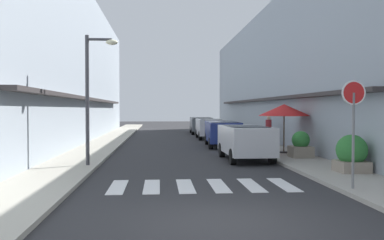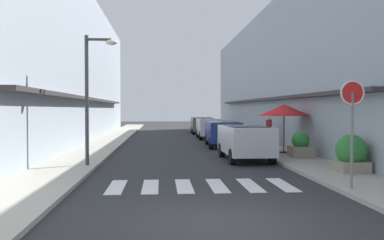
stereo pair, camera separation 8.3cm
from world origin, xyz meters
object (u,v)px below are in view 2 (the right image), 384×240
(street_lamp, at_px, (92,85))
(planter_corner, at_px, (351,154))
(planter_midblock, at_px, (301,145))
(pedestrian_walking_near, at_px, (269,130))
(parked_car_near, at_px, (245,139))
(round_street_sign, at_px, (352,106))
(cafe_umbrella, at_px, (284,110))
(parked_car_far, at_px, (210,126))
(parked_car_distant, at_px, (202,123))
(parked_car_mid, at_px, (223,131))

(street_lamp, xyz_separation_m, planter_corner, (8.76, -2.38, -2.38))
(planter_midblock, height_order, pedestrian_walking_near, pedestrian_walking_near)
(parked_car_near, relative_size, round_street_sign, 1.46)
(street_lamp, xyz_separation_m, cafe_umbrella, (8.32, 3.69, -0.95))
(parked_car_far, xyz_separation_m, parked_car_distant, (0.00, 6.45, 0.00))
(parked_car_mid, relative_size, planter_corner, 3.63)
(pedestrian_walking_near, bearing_deg, cafe_umbrella, 78.89)
(cafe_umbrella, bearing_deg, pedestrian_walking_near, 85.02)
(parked_car_near, distance_m, parked_car_mid, 6.54)
(parked_car_distant, xyz_separation_m, planter_midblock, (2.40, -19.27, -0.29))
(parked_car_distant, relative_size, round_street_sign, 1.54)
(parked_car_near, bearing_deg, parked_car_distant, 90.00)
(parked_car_far, xyz_separation_m, street_lamp, (-6.10, -14.64, 2.17))
(round_street_sign, relative_size, cafe_umbrella, 1.16)
(parked_car_far, xyz_separation_m, round_street_sign, (1.38, -19.81, 1.36))
(parked_car_far, distance_m, planter_midblock, 13.05)
(street_lamp, distance_m, pedestrian_walking_near, 11.90)
(parked_car_near, xyz_separation_m, parked_car_far, (0.00, 12.78, -0.00))
(parked_car_near, distance_m, planter_midblock, 2.41)
(street_lamp, bearing_deg, round_street_sign, -34.66)
(planter_corner, relative_size, planter_midblock, 1.09)
(cafe_umbrella, distance_m, planter_corner, 6.25)
(round_street_sign, distance_m, street_lamp, 9.13)
(cafe_umbrella, distance_m, pedestrian_walking_near, 4.34)
(parked_car_mid, xyz_separation_m, parked_car_distant, (0.00, 12.69, -0.00))
(parked_car_mid, relative_size, street_lamp, 0.93)
(parked_car_near, height_order, parked_car_distant, same)
(parked_car_distant, relative_size, cafe_umbrella, 1.78)
(parked_car_near, xyz_separation_m, street_lamp, (-6.10, -1.87, 2.17))
(round_street_sign, relative_size, planter_midblock, 2.50)
(street_lamp, xyz_separation_m, pedestrian_walking_near, (8.68, 7.87, -2.08))
(parked_car_far, bearing_deg, street_lamp, -112.60)
(parked_car_far, height_order, planter_midblock, parked_car_far)
(parked_car_near, bearing_deg, pedestrian_walking_near, 66.67)
(parked_car_far, height_order, street_lamp, street_lamp)
(street_lamp, height_order, cafe_umbrella, street_lamp)
(parked_car_far, distance_m, pedestrian_walking_near, 7.25)
(round_street_sign, bearing_deg, parked_car_near, 101.10)
(parked_car_near, bearing_deg, planter_midblock, -1.08)
(planter_midblock, bearing_deg, parked_car_far, 100.59)
(cafe_umbrella, bearing_deg, round_street_sign, -95.43)
(parked_car_far, height_order, planter_corner, parked_car_far)
(round_street_sign, distance_m, cafe_umbrella, 8.90)
(round_street_sign, height_order, planter_corner, round_street_sign)
(parked_car_far, relative_size, round_street_sign, 1.39)
(parked_car_mid, xyz_separation_m, parked_car_far, (0.00, 6.23, -0.00))
(parked_car_mid, relative_size, parked_car_far, 1.14)
(cafe_umbrella, bearing_deg, parked_car_far, 101.47)
(pedestrian_walking_near, bearing_deg, parked_car_far, -75.23)
(parked_car_distant, bearing_deg, cafe_umbrella, -82.72)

